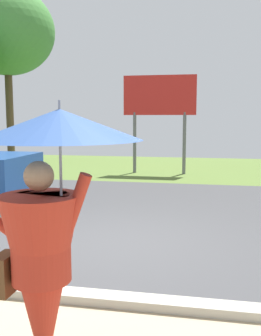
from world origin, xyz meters
The scene contains 4 objects.
ground_plane centered at (0.00, 2.95, -0.05)m, with size 40.00×22.00×0.20m.
monk_pedestrian centered at (0.39, -3.30, 1.18)m, with size 1.18×1.18×2.13m.
roadside_billboard centered at (-0.18, 8.15, 2.55)m, with size 2.60×0.12×3.50m.
tree_left_far centered at (-8.02, 11.99, 6.09)m, with size 4.57×4.57×8.19m.
Camera 1 is at (1.52, -5.92, 2.01)m, focal length 41.93 mm.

